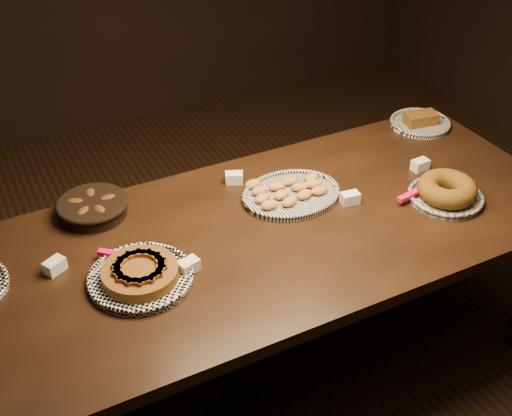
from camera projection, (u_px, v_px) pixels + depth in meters
name	position (u px, v px, depth m)	size (l,w,h in m)	color
ground	(263.00, 367.00, 2.78)	(5.00, 5.00, 0.00)	black
buffet_table	(264.00, 246.00, 2.38)	(2.40, 1.00, 0.75)	black
apple_tart_plate	(140.00, 275.00, 2.10)	(0.35, 0.36, 0.07)	white
madeleine_platter	(290.00, 193.00, 2.51)	(0.39, 0.32, 0.05)	black
bundt_cake_plate	(446.00, 192.00, 2.48)	(0.34, 0.30, 0.09)	black
croissant_basket	(93.00, 206.00, 2.40)	(0.32, 0.32, 0.07)	black
loaf_plate	(420.00, 122.00, 2.98)	(0.28, 0.28, 0.06)	black
tent_cards	(259.00, 211.00, 2.40)	(1.58, 0.49, 0.04)	white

